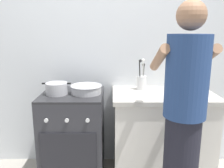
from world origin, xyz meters
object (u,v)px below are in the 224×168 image
object	(u,v)px
pot	(56,89)
spice_bottle	(171,91)
mixing_bowl	(85,89)
utensil_crock	(141,81)
stove_range	(73,136)
oil_bottle	(187,83)
person	(183,121)

from	to	relation	value
pot	spice_bottle	world-z (taller)	pot
mixing_bowl	utensil_crock	world-z (taller)	utensil_crock
pot	utensil_crock	distance (m)	0.86
stove_range	oil_bottle	bearing A→B (deg)	-1.33
stove_range	utensil_crock	world-z (taller)	utensil_crock
spice_bottle	oil_bottle	size ratio (longest dim) A/B	0.34
stove_range	mixing_bowl	world-z (taller)	mixing_bowl
spice_bottle	person	bearing A→B (deg)	-94.92
pot	spice_bottle	distance (m)	1.10
spice_bottle	pot	bearing A→B (deg)	178.60
stove_range	oil_bottle	xyz separation A→B (m)	(1.13, -0.03, 0.56)
stove_range	oil_bottle	world-z (taller)	oil_bottle
pot	utensil_crock	size ratio (longest dim) A/B	0.86
mixing_bowl	pot	bearing A→B (deg)	-172.89
pot	mixing_bowl	xyz separation A→B (m)	(0.28, 0.03, -0.01)
person	pot	bearing A→B (deg)	151.09
oil_bottle	person	distance (m)	0.65
mixing_bowl	utensil_crock	xyz separation A→B (m)	(0.56, 0.16, 0.04)
mixing_bowl	person	world-z (taller)	person
mixing_bowl	person	distance (m)	0.99
person	mixing_bowl	bearing A→B (deg)	141.41
utensil_crock	oil_bottle	distance (m)	0.47
mixing_bowl	oil_bottle	world-z (taller)	oil_bottle
utensil_crock	person	xyz separation A→B (m)	(0.21, -0.78, -0.13)
pot	mixing_bowl	size ratio (longest dim) A/B	0.89
mixing_bowl	oil_bottle	distance (m)	0.99
stove_range	mixing_bowl	distance (m)	0.52
pot	utensil_crock	bearing A→B (deg)	13.39
stove_range	utensil_crock	size ratio (longest dim) A/B	2.81
spice_bottle	oil_bottle	bearing A→B (deg)	12.94
stove_range	utensil_crock	xyz separation A→B (m)	(0.70, 0.16, 0.54)
mixing_bowl	utensil_crock	size ratio (longest dim) A/B	0.97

